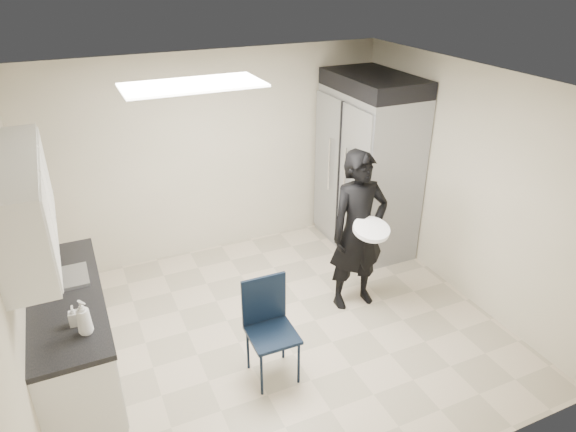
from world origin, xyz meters
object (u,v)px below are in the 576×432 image
lower_counter (74,338)px  man_tuxedo (358,232)px  commercial_fridge (367,172)px  folding_chair (273,335)px

lower_counter → man_tuxedo: man_tuxedo is taller
man_tuxedo → lower_counter: bearing=-179.7°
commercial_fridge → folding_chair: bearing=-139.1°
lower_counter → folding_chair: size_ratio=1.98×
folding_chair → lower_counter: bearing=155.9°
commercial_fridge → folding_chair: (-2.12, -1.84, -0.57)m
lower_counter → folding_chair: bearing=-24.8°
folding_chair → man_tuxedo: 1.54m
folding_chair → commercial_fridge: bearing=41.7°
commercial_fridge → folding_chair: commercial_fridge is taller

